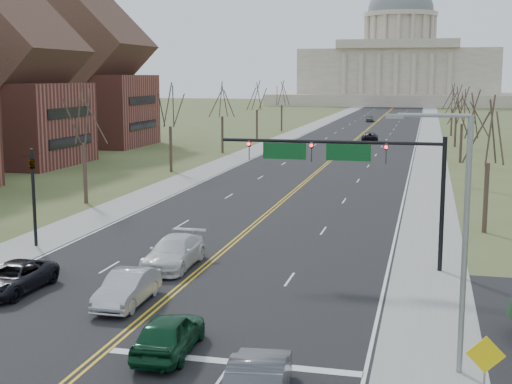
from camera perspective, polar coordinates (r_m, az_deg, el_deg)
The scene contains 33 objects.
ground at distance 29.18m, azimuth -11.09°, elevation -11.60°, with size 600.00×600.00×0.00m, color #4F582C.
road at distance 135.59m, azimuth 8.68°, elevation 4.78°, with size 20.00×380.00×0.01m, color black.
cross_road at distance 34.40m, azimuth -6.89°, elevation -8.23°, with size 120.00×14.00×0.01m, color black.
sidewalk_left at distance 137.14m, azimuth 3.66°, elevation 4.92°, with size 4.00×380.00×0.03m, color gray.
sidewalk_right at distance 135.09m, azimuth 13.77°, elevation 4.61°, with size 4.00×380.00×0.03m, color gray.
center_line at distance 135.59m, azimuth 8.68°, elevation 4.79°, with size 0.42×380.00×0.01m, color gold.
edge_line_left at distance 136.78m, azimuth 4.57°, elevation 4.90°, with size 0.15×380.00×0.01m, color silver.
edge_line_right at distance 135.10m, azimuth 12.84°, elevation 4.65°, with size 0.15×380.00×0.01m, color silver.
stop_bar at distance 26.67m, azimuth -1.92°, elevation -13.43°, with size 9.50×0.50×0.01m, color silver.
capitol at distance 274.88m, azimuth 11.35°, elevation 9.87°, with size 90.00×60.00×50.00m.
signal_mast at distance 38.69m, azimuth 7.31°, elevation 2.44°, with size 12.12×0.44×7.20m.
signal_left at distance 45.14m, azimuth -17.40°, elevation 0.43°, with size 0.32×0.36×6.00m.
street_light at distance 25.24m, azimuth 15.85°, elevation -2.70°, with size 2.90×0.25×9.07m.
warn_sign at distance 22.35m, azimuth 17.86°, elevation -12.95°, with size 1.13×0.07×2.87m.
tree_r_0 at distance 48.99m, azimuth 18.15°, elevation 4.40°, with size 3.74×3.74×8.50m.
tree_l_0 at distance 59.37m, azimuth -13.68°, elevation 5.74°, with size 3.96×3.96×9.00m.
tree_r_1 at distance 68.91m, azimuth 16.89°, elevation 5.73°, with size 3.74×3.74×8.50m.
tree_l_1 at distance 77.67m, azimuth -6.90°, elevation 6.70°, with size 3.96×3.96×9.00m.
tree_r_2 at distance 88.86m, azimuth 16.20°, elevation 6.46°, with size 3.74×3.74×8.50m.
tree_l_2 at distance 96.65m, azimuth -2.72°, elevation 7.24°, with size 3.96×3.96×9.00m.
tree_r_3 at distance 108.83m, azimuth 15.76°, elevation 6.92°, with size 3.74×3.74×8.50m.
tree_l_3 at distance 115.97m, azimuth 0.07°, elevation 7.58°, with size 3.96×3.96×9.00m.
tree_r_4 at distance 128.81m, azimuth 15.45°, elevation 7.24°, with size 3.74×3.74×8.50m.
tree_l_4 at distance 135.48m, azimuth 2.07°, elevation 7.81°, with size 3.96×3.96×9.00m.
bldg_left_mid at distance 88.61m, azimuth -19.08°, elevation 7.60°, with size 15.10×14.28×20.75m.
bldg_left_far at distance 110.48m, azimuth -13.24°, elevation 8.61°, with size 17.10×14.28×23.25m.
car_nb_inner_lead at distance 27.32m, azimuth -6.97°, elevation -11.17°, with size 1.86×4.62×1.57m, color #0D3C21.
car_nb_outer_lead at distance 23.15m, azimuth 0.21°, elevation -14.83°, with size 1.77×5.09×1.68m, color #45464C.
car_sb_inner_lead at distance 33.16m, azimuth -10.26°, elevation -7.57°, with size 1.64×4.70×1.55m, color #B3B4BB.
car_sb_outer_lead at distance 36.38m, azimuth -18.88°, elevation -6.52°, with size 2.36×5.12×1.42m, color black.
car_sb_inner_second at distance 39.11m, azimuth -6.58°, elevation -4.82°, with size 2.30×5.67×1.65m, color silver.
car_far_nb at distance 114.59m, azimuth 9.10°, elevation 4.36°, with size 2.53×5.48×1.52m, color black.
car_far_sb at distance 165.81m, azimuth 9.10°, elevation 5.82°, with size 1.72×4.29×1.46m, color #505459.
Camera 1 is at (11.63, -24.70, 10.29)m, focal length 50.00 mm.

